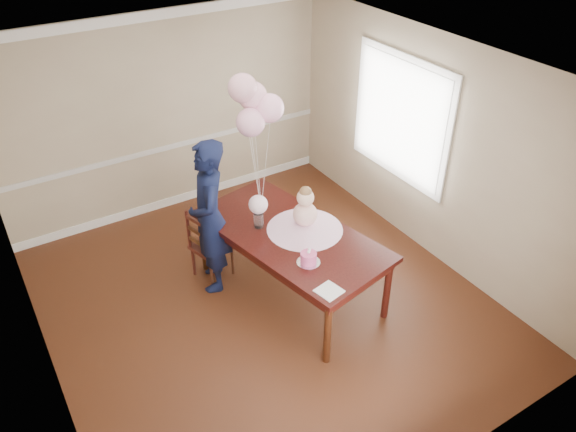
{
  "coord_description": "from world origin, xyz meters",
  "views": [
    {
      "loc": [
        -2.27,
        -4.14,
        4.37
      ],
      "look_at": [
        0.33,
        0.04,
        1.05
      ],
      "focal_mm": 35.0,
      "sensor_mm": 36.0,
      "label": 1
    }
  ],
  "objects": [
    {
      "name": "baby_skirt",
      "position": [
        0.53,
        0.01,
        0.88
      ],
      "size": [
        0.98,
        0.98,
        0.11
      ],
      "primitive_type": "cone",
      "rotation": [
        0.0,
        0.0,
        0.2
      ],
      "color": "#E8ABD0",
      "rests_on": "dining_table_top"
    },
    {
      "name": "chair_leg_bl",
      "position": [
        -0.47,
        0.89,
        0.2
      ],
      "size": [
        0.04,
        0.04,
        0.39
      ],
      "primitive_type": "cylinder",
      "rotation": [
        0.0,
        0.0,
        0.26
      ],
      "color": "#3A1510",
      "rests_on": "floor"
    },
    {
      "name": "balloon_ribbon_c",
      "position": [
        0.34,
        0.7,
        1.41
      ],
      "size": [
        0.01,
        0.11,
        1.14
      ],
      "primitive_type": "cylinder",
      "rotation": [
        -0.09,
        0.02,
        0.2
      ],
      "color": "white",
      "rests_on": "balloon_weight"
    },
    {
      "name": "cake_flower_a",
      "position": [
        0.24,
        -0.5,
        0.96
      ],
      "size": [
        0.03,
        0.03,
        0.03
      ],
      "primitive_type": "sphere",
      "color": "silver",
      "rests_on": "birthday_cake"
    },
    {
      "name": "birthday_cake",
      "position": [
        0.24,
        -0.5,
        0.89
      ],
      "size": [
        0.19,
        0.19,
        0.11
      ],
      "primitive_type": "cylinder",
      "rotation": [
        0.0,
        0.0,
        0.2
      ],
      "color": "#DB4586",
      "rests_on": "cake_platter"
    },
    {
      "name": "chair_slat_top",
      "position": [
        -0.44,
        0.72,
        0.85
      ],
      "size": [
        0.12,
        0.36,
        0.05
      ],
      "primitive_type": "cube",
      "rotation": [
        0.0,
        0.0,
        0.26
      ],
      "color": "#3E1810",
      "rests_on": "dining_chair_seat"
    },
    {
      "name": "window_frame",
      "position": [
        2.23,
        0.5,
        1.55
      ],
      "size": [
        0.02,
        1.66,
        1.56
      ],
      "primitive_type": "cube",
      "color": "white",
      "rests_on": "wall_right"
    },
    {
      "name": "baby_torso",
      "position": [
        0.53,
        0.01,
        1.02
      ],
      "size": [
        0.26,
        0.26,
        0.26
      ],
      "primitive_type": "sphere",
      "color": "#FFA1C1",
      "rests_on": "baby_skirt"
    },
    {
      "name": "wall_back",
      "position": [
        0.0,
        2.5,
        1.35
      ],
      "size": [
        4.5,
        0.02,
        2.7
      ],
      "primitive_type": "cube",
      "color": "tan",
      "rests_on": "floor"
    },
    {
      "name": "table_leg_bl",
      "position": [
        -0.3,
        0.93,
        0.38
      ],
      "size": [
        0.09,
        0.09,
        0.77
      ],
      "primitive_type": "cylinder",
      "rotation": [
        0.0,
        0.0,
        0.2
      ],
      "color": "black",
      "rests_on": "floor"
    },
    {
      "name": "ceiling",
      "position": [
        0.0,
        0.0,
        2.7
      ],
      "size": [
        4.5,
        5.0,
        0.02
      ],
      "primitive_type": "cube",
      "color": "white",
      "rests_on": "wall_back"
    },
    {
      "name": "napkin",
      "position": [
        0.16,
        -0.96,
        0.83
      ],
      "size": [
        0.26,
        0.26,
        0.01
      ],
      "primitive_type": "cube",
      "rotation": [
        0.0,
        0.0,
        0.2
      ],
      "color": "white",
      "rests_on": "dining_table_top"
    },
    {
      "name": "wall_front",
      "position": [
        0.0,
        -2.5,
        1.35
      ],
      "size": [
        4.5,
        0.02,
        2.7
      ],
      "primitive_type": "cube",
      "color": "tan",
      "rests_on": "floor"
    },
    {
      "name": "chair_slat_low",
      "position": [
        -0.44,
        0.72,
        0.56
      ],
      "size": [
        0.12,
        0.36,
        0.05
      ],
      "primitive_type": "cube",
      "rotation": [
        0.0,
        0.0,
        0.26
      ],
      "color": "#39200F",
      "rests_on": "dining_chair_seat"
    },
    {
      "name": "crown_molding",
      "position": [
        0.0,
        2.49,
        2.63
      ],
      "size": [
        4.5,
        0.02,
        0.12
      ],
      "primitive_type": "cube",
      "color": "white",
      "rests_on": "wall_back"
    },
    {
      "name": "baseboard_trim",
      "position": [
        0.0,
        2.49,
        0.06
      ],
      "size": [
        4.5,
        0.02,
        0.12
      ],
      "primitive_type": "cube",
      "color": "white",
      "rests_on": "floor"
    },
    {
      "name": "window_blinds",
      "position": [
        2.21,
        0.5,
        1.55
      ],
      "size": [
        0.01,
        1.5,
        1.4
      ],
      "primitive_type": "cube",
      "color": "silver",
      "rests_on": "wall_right"
    },
    {
      "name": "table_leg_br",
      "position": [
        0.6,
        1.11,
        0.38
      ],
      "size": [
        0.09,
        0.09,
        0.77
      ],
      "primitive_type": "cylinder",
      "rotation": [
        0.0,
        0.0,
        0.2
      ],
      "color": "black",
      "rests_on": "floor"
    },
    {
      "name": "chair_back_post_l",
      "position": [
        -0.4,
        0.57,
        0.67
      ],
      "size": [
        0.04,
        0.04,
        0.51
      ],
      "primitive_type": "cylinder",
      "rotation": [
        0.0,
        0.0,
        0.26
      ],
      "color": "#351A0E",
      "rests_on": "dining_chair_seat"
    },
    {
      "name": "cake_flower_b",
      "position": [
        0.27,
        -0.47,
        0.96
      ],
      "size": [
        0.03,
        0.03,
        0.03
      ],
      "primitive_type": "sphere",
      "color": "white",
      "rests_on": "birthday_cake"
    },
    {
      "name": "table_leg_fl",
      "position": [
        0.1,
        -1.06,
        0.38
      ],
      "size": [
        0.09,
        0.09,
        0.77
      ],
      "primitive_type": "cylinder",
      "rotation": [
        0.0,
        0.0,
        0.2
      ],
      "color": "black",
      "rests_on": "floor"
    },
    {
      "name": "floor",
      "position": [
        0.0,
        0.0,
        0.0
      ],
      "size": [
        4.5,
        5.0,
        0.0
      ],
      "primitive_type": "cube",
      "color": "#37190D",
      "rests_on": "ground"
    },
    {
      "name": "balloon_c",
      "position": [
        0.34,
        0.75,
        2.14
      ],
      "size": [
        0.31,
        0.31,
        0.31
      ],
      "primitive_type": "sphere",
      "color": "#EBA7BE",
      "rests_on": "balloon_ribbon_c"
    },
    {
      "name": "cake_platter",
      "position": [
        0.24,
        -0.5,
        0.83
      ],
      "size": [
        0.29,
        0.29,
        0.01
      ],
      "primitive_type": "cylinder",
      "rotation": [
        0.0,
        0.0,
        0.2
      ],
      "color": "silver",
      "rests_on": "dining_table_top"
    },
    {
      "name": "baby_head",
      "position": [
        0.53,
        0.01,
        1.23
      ],
      "size": [
        0.19,
        0.19,
        0.19
      ],
      "primitive_type": "sphere",
      "color": "beige",
      "rests_on": "baby_torso"
    },
    {
      "name": "table_apron",
      "position": [
        0.35,
        0.03,
        0.71
      ],
      "size": [
        1.39,
        2.24,
        0.11
      ],
      "primitive_type": "cube",
      "rotation": [
        0.0,
        0.0,
        0.2
      ],
      "color": "black",
      "rests_on": "table_leg_fl"
    },
    {
      "name": "woman",
      "position": [
        -0.31,
        0.64,
        0.92
      ],
      "size": [
        0.65,
        0.78,
        1.83
      ],
      "primitive_type": "imported",
      "rotation": [
        0.0,
        0.0,
        -1.94
      ],
      "color": "black",
      "rests_on": "floor"
    },
    {
      "name": "balloon_ribbon_a",
      "position": [
        0.29,
        0.63,
        1.3
      ],
      "size": [
        0.1,
        0.02,
        0.92
      ],
      "primitive_type": "cylinder",
      "rotation": [
        0.0,
        -0.1,
        0.2
      ],
      "color": "white",
      "rests_on": "balloon_weight"
    },
    {
      "name": "chair_rail_trim",
      "position": [
        0.0,
        2.49,
        0.9
      ],
      "size": [
        4.5,
        0.02,
        0.07
      ],
      "primitive_type": "cube",
      "color": "silver",
      "rests_on": "wall_back"
    },
    {
      "name": "balloon_d",
      "position": [
        0.23,
        0.75,
        2.25
      ],
      "size": [
        0.31,
        0.31,
        0.31
      ],
      "primitive_type": "sphere",
      "color": "#DC9CAE",
      "rests_on": "balloon_ribbon_d"
    },
    {
      "name": "balloon_ribbon_d",
      "position": [
        0.28,
        0.7,
        1.46
      ],
      "size": [
        0.11,
        0.09,
        1.25
      ],
      "primitive_type": "cylinder",
      "rotation": [
        -0.09,
        -0.07,
        0.2
      ],
      "color": "white",
      "rests_on": "balloon_weight"
    },
    {
      "name": "table_leg_fr",
      "position": [
        1.01,
        -0.87,
        0.38
      ],
      "size": [
        0.09,
        0.09,
        0.77
      ],
      "primitive_type": "cylinder",
      "rotation": [
        0.0,
        0.0,
        0.2
      ],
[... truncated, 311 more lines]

